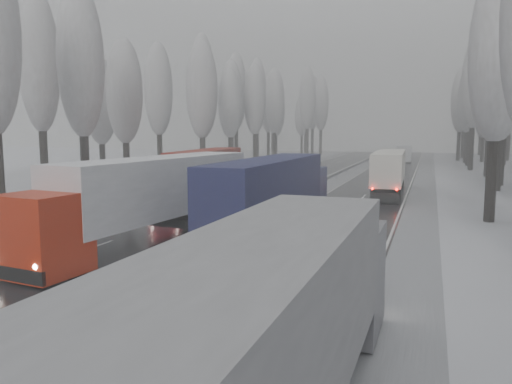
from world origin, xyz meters
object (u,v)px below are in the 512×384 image
Objects in this scene: truck_grey_tarp at (256,346)px; truck_red_red at (202,170)px; truck_blue_box at (274,189)px; truck_cream_box at (390,169)px; box_truck_distant at (404,153)px; truck_red_white at (148,194)px.

truck_grey_tarp is 1.00× the size of truck_red_red.
truck_blue_box reaches higher than truck_cream_box.
truck_grey_tarp is 89.57m from box_truck_distant.
truck_grey_tarp is 40.60m from truck_cream_box.
box_truck_distant is 75.06m from truck_red_white.
truck_grey_tarp is 35.76m from truck_red_red.
truck_red_red is at bearing 117.63° from truck_grey_tarp.
truck_blue_box is (-5.90, 20.03, 0.08)m from truck_grey_tarp.
truck_blue_box is 69.62m from box_truck_distant.
truck_red_red reaches higher than truck_cream_box.
truck_red_white reaches higher than truck_red_red.
truck_grey_tarp is 20.88m from truck_blue_box.
truck_blue_box is 1.03× the size of truck_red_red.
truck_blue_box is 1.09× the size of truck_cream_box.
truck_red_red is at bearing -151.77° from truck_cream_box.
box_truck_distant is at bearing 89.75° from truck_cream_box.
truck_blue_box is 2.02× the size of box_truck_distant.
truck_red_white is 1.07× the size of truck_red_red.
truck_red_red is at bearing -105.26° from box_truck_distant.
box_truck_distant is at bearing 70.99° from truck_red_red.
truck_red_white reaches higher than truck_cream_box.
truck_red_red is (-10.25, 11.88, -0.09)m from truck_blue_box.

